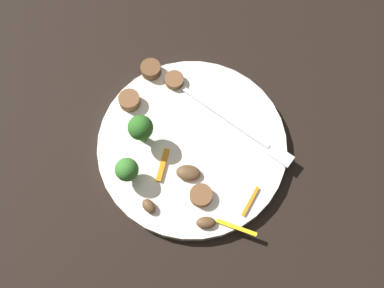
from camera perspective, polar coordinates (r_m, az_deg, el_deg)
ground_plane at (r=0.65m, az=0.00°, el=-0.48°), size 1.40×1.40×0.00m
plate at (r=0.65m, az=0.00°, el=-0.24°), size 0.25×0.25×0.02m
fork at (r=0.65m, az=6.08°, el=1.66°), size 0.17×0.07×0.00m
broccoli_floret_0 at (r=0.60m, az=-7.67°, el=-3.03°), size 0.03×0.03×0.04m
broccoli_floret_1 at (r=0.61m, az=-6.07°, el=1.87°), size 0.03×0.03×0.05m
sausage_slice_0 at (r=0.66m, az=-7.37°, el=5.11°), size 0.04×0.04×0.01m
sausage_slice_1 at (r=0.67m, az=-2.09°, el=7.51°), size 0.03×0.03×0.01m
sausage_slice_2 at (r=0.68m, az=-4.86°, el=8.74°), size 0.04×0.04×0.01m
sausage_slice_3 at (r=0.61m, az=1.08°, el=-6.06°), size 0.03×0.03×0.01m
mushroom_0 at (r=0.61m, az=-5.10°, el=-7.28°), size 0.02×0.02×0.01m
mushroom_1 at (r=0.60m, az=1.65°, el=-9.23°), size 0.03×0.02×0.01m
mushroom_2 at (r=0.62m, az=-0.43°, el=-3.40°), size 0.03×0.03×0.01m
pepper_strip_0 at (r=0.61m, az=5.27°, el=-9.77°), size 0.05×0.01×0.00m
pepper_strip_1 at (r=0.63m, az=-3.48°, el=-2.49°), size 0.01×0.05×0.00m
pepper_strip_2 at (r=0.62m, az=6.88°, el=-6.72°), size 0.01×0.04×0.00m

